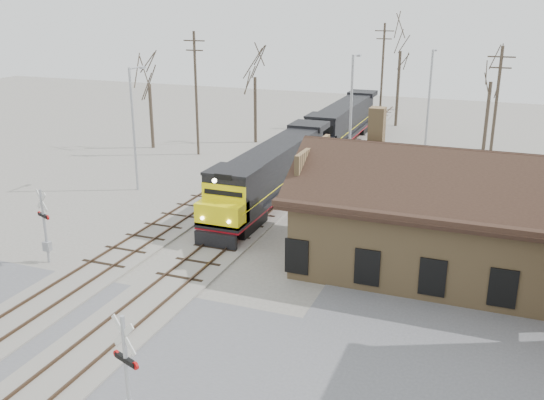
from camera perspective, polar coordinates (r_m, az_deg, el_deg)
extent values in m
plane|color=#9C978D|center=(26.39, -15.28, -12.51)|extent=(140.00, 140.00, 0.00)
cube|color=#59595E|center=(26.38, -15.29, -12.48)|extent=(60.00, 9.00, 0.03)
cube|color=#9C978D|center=(38.16, -2.09, -1.89)|extent=(3.40, 90.00, 0.12)
cube|color=#473323|center=(38.40, -3.08, -1.60)|extent=(0.08, 90.00, 0.14)
cube|color=#473323|center=(37.86, -1.09, -1.87)|extent=(0.08, 90.00, 0.14)
cube|color=#9C978D|center=(40.05, -8.02, -1.07)|extent=(3.40, 90.00, 0.12)
cube|color=#473323|center=(40.36, -8.92, -0.80)|extent=(0.08, 90.00, 0.14)
cube|color=#473323|center=(39.69, -7.12, -1.04)|extent=(0.08, 90.00, 0.14)
cube|color=#95774D|center=(32.00, 15.84, -2.97)|extent=(14.00, 8.00, 4.00)
cube|color=black|center=(31.33, 16.17, 0.62)|extent=(15.20, 9.20, 0.30)
cube|color=black|center=(28.84, 15.89, 1.21)|extent=(15.00, 4.71, 2.66)
cube|color=black|center=(33.27, 16.72, 3.38)|extent=(15.00, 4.71, 2.66)
cube|color=#95774D|center=(32.63, 9.83, 6.68)|extent=(0.80, 0.80, 2.20)
cube|color=black|center=(36.63, -3.08, -2.06)|extent=(2.25, 3.60, 0.90)
cube|color=black|center=(47.03, 2.74, 2.59)|extent=(2.25, 3.60, 0.90)
cube|color=black|center=(41.53, 0.19, 1.50)|extent=(2.70, 18.02, 0.32)
cube|color=maroon|center=(41.59, 0.19, 1.24)|extent=(2.72, 18.02, 0.11)
cube|color=black|center=(42.16, 0.74, 3.73)|extent=(2.34, 13.07, 2.52)
cube|color=black|center=(35.24, -3.68, 0.74)|extent=(2.70, 2.52, 2.52)
cube|color=#FFED0D|center=(34.18, -4.72, -1.21)|extent=(2.70, 1.62, 1.26)
cube|color=black|center=(33.90, -5.33, -3.84)|extent=(2.52, 0.25, 0.90)
cylinder|color=#FFF2CC|center=(32.82, -5.45, 1.83)|extent=(0.25, 0.10, 0.25)
cube|color=black|center=(53.32, 5.07, 4.43)|extent=(2.25, 3.60, 0.90)
cube|color=black|center=(64.40, 8.01, 6.74)|extent=(2.25, 3.60, 0.90)
cube|color=black|center=(58.68, 6.70, 6.39)|extent=(2.70, 18.02, 0.32)
cube|color=maroon|center=(58.72, 6.70, 6.20)|extent=(2.72, 18.02, 0.11)
cube|color=black|center=(59.48, 7.03, 7.91)|extent=(2.34, 13.07, 2.52)
cube|color=black|center=(52.09, 4.88, 6.50)|extent=(2.70, 2.52, 2.52)
cube|color=black|center=(50.82, 4.37, 5.33)|extent=(2.70, 1.62, 1.26)
cube|color=black|center=(50.30, 4.03, 3.61)|extent=(2.52, 0.25, 0.90)
cylinder|color=#A5A8AD|center=(19.99, -13.45, -15.97)|extent=(0.15, 0.15, 4.30)
cube|color=silver|center=(19.19, -13.79, -12.24)|extent=(1.07, 0.43, 1.12)
cube|color=silver|center=(19.19, -13.79, -12.24)|extent=(1.07, 0.43, 1.12)
cube|color=black|center=(19.64, -13.59, -14.41)|extent=(0.96, 0.48, 0.16)
cylinder|color=#B20C0C|center=(19.98, -14.42, -13.85)|extent=(0.27, 0.17, 0.26)
cylinder|color=#B20C0C|center=(19.29, -12.73, -14.98)|extent=(0.27, 0.17, 0.26)
cylinder|color=#A5A8AD|center=(33.68, -20.60, -2.35)|extent=(0.14, 0.14, 4.05)
cube|color=silver|center=(33.23, -20.87, -0.06)|extent=(1.00, 0.44, 1.06)
cube|color=silver|center=(33.23, -20.87, -0.06)|extent=(1.00, 0.44, 1.06)
cube|color=black|center=(33.48, -20.72, -1.37)|extent=(0.90, 0.48, 0.15)
cylinder|color=#B20C0C|center=(33.09, -20.36, -1.56)|extent=(0.26, 0.17, 0.24)
cylinder|color=#B20C0C|center=(33.87, -21.07, -1.19)|extent=(0.26, 0.17, 0.24)
cube|color=#A5A8AD|center=(34.07, -20.39, -4.10)|extent=(0.41, 0.30, 0.51)
cylinder|color=#A5A8AD|center=(44.36, -12.90, 6.39)|extent=(0.18, 0.18, 8.82)
cylinder|color=#A5A8AD|center=(44.45, -12.64, 12.07)|extent=(0.12, 1.80, 0.12)
cube|color=#A5A8AD|center=(45.13, -12.07, 12.07)|extent=(0.25, 0.50, 0.12)
cylinder|color=#A5A8AD|center=(42.47, 7.38, 6.83)|extent=(0.18, 0.18, 9.76)
cylinder|color=#A5A8AD|center=(42.67, 7.94, 13.36)|extent=(0.12, 1.80, 0.12)
cube|color=#A5A8AD|center=(43.45, 8.19, 13.30)|extent=(0.25, 0.50, 0.12)
cylinder|color=#A5A8AD|center=(51.26, 14.49, 8.24)|extent=(0.18, 0.18, 9.52)
cylinder|color=#A5A8AD|center=(51.59, 15.04, 13.49)|extent=(0.12, 1.80, 0.12)
cube|color=#A5A8AD|center=(52.39, 15.13, 13.44)|extent=(0.25, 0.50, 0.12)
cylinder|color=#382D23|center=(54.07, -7.15, 9.82)|extent=(0.24, 0.24, 10.73)
cube|color=#382D23|center=(53.59, -7.35, 14.65)|extent=(2.00, 0.10, 0.10)
cube|color=#382D23|center=(53.65, -7.31, 13.80)|extent=(1.60, 0.10, 0.10)
cylinder|color=#382D23|center=(66.46, 10.31, 11.35)|extent=(0.24, 0.24, 10.97)
cube|color=#382D23|center=(66.08, 10.55, 15.38)|extent=(2.00, 0.10, 0.10)
cube|color=#382D23|center=(66.12, 10.51, 14.69)|extent=(1.60, 0.10, 0.10)
cylinder|color=#382D23|center=(49.89, 20.26, 7.70)|extent=(0.24, 0.24, 10.00)
cube|color=#382D23|center=(49.37, 20.80, 12.48)|extent=(2.00, 0.10, 0.10)
cube|color=#382D23|center=(49.44, 20.70, 11.57)|extent=(1.60, 0.10, 0.10)
cylinder|color=#382D23|center=(57.73, -11.29, 7.73)|extent=(0.32, 0.32, 5.93)
cylinder|color=#382D23|center=(58.85, -1.58, 8.45)|extent=(0.32, 0.32, 6.29)
cylinder|color=#382D23|center=(68.08, 11.76, 10.18)|extent=(0.32, 0.32, 8.06)
cylinder|color=#382D23|center=(59.26, 19.58, 7.45)|extent=(0.32, 0.32, 6.23)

